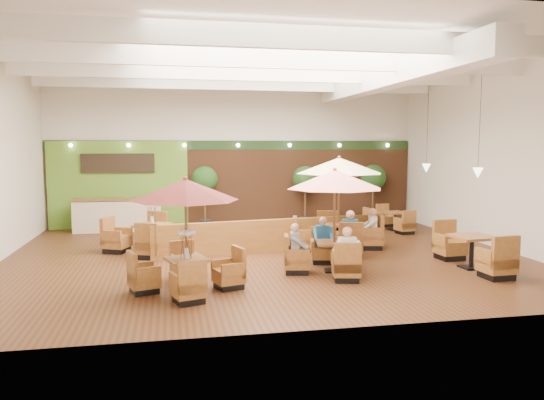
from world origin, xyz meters
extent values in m
plane|color=#381E0F|center=(0.00, 0.00, 0.00)|extent=(14.00, 14.00, 0.00)
cube|color=silver|center=(0.00, 6.00, 2.75)|extent=(14.00, 0.04, 5.50)
cube|color=silver|center=(0.00, -6.00, 2.75)|extent=(14.00, 0.04, 5.50)
cube|color=silver|center=(7.00, 0.00, 2.75)|extent=(0.04, 12.00, 5.50)
cube|color=white|center=(0.00, 0.00, 5.50)|extent=(14.00, 12.00, 0.04)
cube|color=brown|center=(0.00, 5.94, 1.60)|extent=(13.90, 0.10, 3.20)
cube|color=#1E3819|center=(0.00, 5.93, 3.05)|extent=(13.90, 0.12, 0.35)
cube|color=#5C8F29|center=(-4.40, 5.88, 1.60)|extent=(5.00, 0.08, 3.20)
cube|color=black|center=(-4.40, 5.80, 2.40)|extent=(2.60, 0.08, 0.70)
cube|color=white|center=(3.50, 0.00, 4.95)|extent=(0.60, 11.00, 0.60)
cube|color=white|center=(0.00, -4.00, 5.15)|extent=(13.60, 0.12, 0.45)
cube|color=white|center=(0.00, -1.30, 5.15)|extent=(13.60, 0.12, 0.45)
cube|color=white|center=(0.00, 1.30, 5.15)|extent=(13.60, 0.12, 0.45)
cube|color=white|center=(0.00, 4.00, 5.15)|extent=(13.60, 0.12, 0.45)
cylinder|color=black|center=(5.80, -1.00, 3.90)|extent=(0.01, 0.01, 3.20)
cone|color=white|center=(5.80, -1.00, 2.30)|extent=(0.28, 0.28, 0.28)
cylinder|color=black|center=(5.80, 2.00, 3.90)|extent=(0.01, 0.01, 3.20)
cone|color=white|center=(5.80, 2.00, 2.30)|extent=(0.28, 0.28, 0.28)
sphere|color=#FFEAC6|center=(-6.00, 5.70, 3.05)|extent=(0.14, 0.14, 0.14)
sphere|color=#FFEAC6|center=(-4.00, 5.70, 3.05)|extent=(0.14, 0.14, 0.14)
sphere|color=#FFEAC6|center=(-2.00, 5.70, 3.05)|extent=(0.14, 0.14, 0.14)
sphere|color=#FFEAC6|center=(0.00, 5.70, 3.05)|extent=(0.14, 0.14, 0.14)
sphere|color=#FFEAC6|center=(2.00, 5.70, 3.05)|extent=(0.14, 0.14, 0.14)
sphere|color=#FFEAC6|center=(4.00, 5.70, 3.05)|extent=(0.14, 0.14, 0.14)
sphere|color=#FFEAC6|center=(6.00, 5.70, 3.05)|extent=(0.14, 0.14, 0.14)
cube|color=beige|center=(-4.40, 5.10, 0.55)|extent=(3.00, 0.70, 1.10)
cube|color=brown|center=(-4.40, 5.10, 1.15)|extent=(3.00, 0.75, 0.06)
cube|color=brown|center=(0.30, 0.41, 0.48)|extent=(6.83, 1.17, 0.95)
cube|color=brown|center=(-2.24, -3.16, 0.67)|extent=(0.99, 0.99, 0.06)
cylinder|color=black|center=(-2.24, -3.16, 0.34)|extent=(0.09, 0.09, 0.61)
cube|color=black|center=(-2.24, -3.16, 0.02)|extent=(0.53, 0.53, 0.04)
cube|color=brown|center=(-2.24, -4.04, 0.28)|extent=(0.72, 0.72, 0.30)
cube|color=brown|center=(-2.31, -4.27, 0.56)|extent=(0.58, 0.26, 0.65)
cube|color=brown|center=(-2.50, -4.13, 0.46)|extent=(0.23, 0.51, 0.26)
cube|color=brown|center=(-1.98, -3.96, 0.46)|extent=(0.23, 0.51, 0.26)
cube|color=black|center=(-2.24, -4.04, 0.07)|extent=(0.64, 0.64, 0.13)
cube|color=brown|center=(-2.24, -2.28, 0.28)|extent=(0.72, 0.72, 0.30)
cube|color=brown|center=(-2.17, -2.05, 0.56)|extent=(0.58, 0.26, 0.65)
cube|color=brown|center=(-1.98, -2.19, 0.46)|extent=(0.23, 0.51, 0.26)
cube|color=brown|center=(-2.50, -2.36, 0.46)|extent=(0.23, 0.51, 0.26)
cube|color=black|center=(-2.24, -2.28, 0.07)|extent=(0.64, 0.64, 0.13)
cube|color=brown|center=(-3.12, -3.16, 0.28)|extent=(0.72, 0.72, 0.30)
cube|color=brown|center=(-2.89, -3.23, 0.56)|extent=(0.26, 0.58, 0.65)
cube|color=brown|center=(-3.21, -2.90, 0.46)|extent=(0.51, 0.23, 0.26)
cube|color=brown|center=(-3.04, -3.42, 0.46)|extent=(0.51, 0.23, 0.26)
cube|color=black|center=(-3.12, -3.16, 0.07)|extent=(0.64, 0.64, 0.13)
cube|color=brown|center=(-1.36, -3.16, 0.28)|extent=(0.72, 0.72, 0.30)
cube|color=brown|center=(-1.59, -3.09, 0.56)|extent=(0.26, 0.58, 0.65)
cube|color=brown|center=(-1.27, -3.42, 0.46)|extent=(0.51, 0.23, 0.26)
cube|color=brown|center=(-1.44, -2.90, 0.46)|extent=(0.51, 0.23, 0.26)
cube|color=black|center=(-1.36, -3.16, 0.07)|extent=(0.64, 0.64, 0.13)
cylinder|color=brown|center=(-2.24, -3.16, 1.16)|extent=(0.06, 0.06, 2.32)
cone|color=#531918|center=(-2.24, -3.16, 2.14)|extent=(2.23, 2.23, 0.45)
sphere|color=brown|center=(-2.24, -3.16, 2.37)|extent=(0.10, 0.10, 0.10)
cylinder|color=silver|center=(-2.24, -3.16, 0.81)|extent=(0.10, 0.10, 0.22)
cube|color=brown|center=(1.32, -2.12, 0.70)|extent=(0.98, 0.98, 0.06)
cylinder|color=black|center=(1.32, -2.12, 0.36)|extent=(0.10, 0.10, 0.64)
cube|color=black|center=(1.32, -2.12, 0.02)|extent=(0.52, 0.52, 0.04)
cube|color=brown|center=(1.32, -3.04, 0.29)|extent=(0.71, 0.71, 0.31)
cube|color=brown|center=(1.38, -3.29, 0.58)|extent=(0.61, 0.22, 0.68)
cube|color=brown|center=(1.05, -2.98, 0.49)|extent=(0.19, 0.54, 0.27)
cube|color=brown|center=(1.60, -3.10, 0.49)|extent=(0.19, 0.54, 0.27)
cube|color=black|center=(1.32, -3.04, 0.07)|extent=(0.63, 0.63, 0.14)
cube|color=brown|center=(1.32, -1.20, 0.29)|extent=(0.71, 0.71, 0.31)
cube|color=brown|center=(1.27, -0.95, 0.58)|extent=(0.61, 0.22, 0.68)
cube|color=brown|center=(1.60, -1.25, 0.49)|extent=(0.19, 0.54, 0.27)
cube|color=brown|center=(1.05, -1.14, 0.49)|extent=(0.19, 0.54, 0.27)
cube|color=black|center=(1.32, -1.20, 0.07)|extent=(0.63, 0.63, 0.14)
cube|color=brown|center=(0.40, -2.12, 0.29)|extent=(0.71, 0.71, 0.31)
cube|color=brown|center=(0.65, -2.07, 0.58)|extent=(0.22, 0.61, 0.68)
cube|color=brown|center=(0.46, -1.84, 0.49)|extent=(0.54, 0.19, 0.27)
cube|color=brown|center=(0.34, -2.39, 0.49)|extent=(0.54, 0.19, 0.27)
cube|color=black|center=(0.40, -2.12, 0.07)|extent=(0.63, 0.63, 0.14)
cylinder|color=brown|center=(1.32, -2.12, 1.21)|extent=(0.06, 0.06, 2.43)
cone|color=#F57F76|center=(1.32, -2.12, 2.25)|extent=(2.33, 2.33, 0.45)
sphere|color=brown|center=(1.32, -2.12, 2.48)|extent=(0.10, 0.10, 0.10)
cube|color=brown|center=(2.24, 0.36, 0.77)|extent=(1.07, 1.07, 0.06)
cylinder|color=black|center=(2.24, 0.36, 0.39)|extent=(0.11, 0.11, 0.70)
cube|color=black|center=(2.24, 0.36, 0.02)|extent=(0.57, 0.57, 0.04)
cube|color=brown|center=(2.24, -0.65, 0.32)|extent=(0.78, 0.78, 0.34)
cube|color=brown|center=(2.30, -0.92, 0.64)|extent=(0.67, 0.24, 0.74)
cube|color=brown|center=(1.94, -0.59, 0.53)|extent=(0.20, 0.59, 0.30)
cube|color=brown|center=(2.54, -0.72, 0.53)|extent=(0.20, 0.59, 0.30)
cube|color=black|center=(2.24, -0.65, 0.07)|extent=(0.69, 0.69, 0.15)
cube|color=brown|center=(2.24, 1.37, 0.32)|extent=(0.78, 0.78, 0.34)
cube|color=brown|center=(2.18, 1.64, 0.64)|extent=(0.67, 0.24, 0.74)
cube|color=brown|center=(2.54, 1.30, 0.53)|extent=(0.20, 0.59, 0.30)
cube|color=brown|center=(1.94, 1.43, 0.53)|extent=(0.20, 0.59, 0.30)
cube|color=black|center=(2.24, 1.37, 0.07)|extent=(0.69, 0.69, 0.15)
cube|color=brown|center=(1.23, 0.36, 0.32)|extent=(0.78, 0.78, 0.34)
cube|color=brown|center=(1.50, 0.41, 0.64)|extent=(0.24, 0.67, 0.74)
cube|color=brown|center=(1.29, 0.66, 0.53)|extent=(0.59, 0.20, 0.30)
cube|color=brown|center=(1.17, 0.06, 0.53)|extent=(0.59, 0.20, 0.30)
cube|color=black|center=(1.23, 0.36, 0.07)|extent=(0.69, 0.69, 0.15)
cube|color=brown|center=(3.25, 0.36, 0.32)|extent=(0.78, 0.78, 0.34)
cube|color=brown|center=(2.98, 0.30, 0.64)|extent=(0.24, 0.67, 0.74)
cube|color=brown|center=(3.19, 0.06, 0.53)|extent=(0.59, 0.20, 0.30)
cube|color=brown|center=(3.31, 0.66, 0.53)|extent=(0.59, 0.20, 0.30)
cube|color=black|center=(3.25, 0.36, 0.07)|extent=(0.69, 0.69, 0.15)
cylinder|color=brown|center=(2.24, 0.36, 1.33)|extent=(0.06, 0.06, 2.66)
cone|color=beige|center=(2.24, 0.36, 2.48)|extent=(2.55, 2.55, 0.45)
sphere|color=brown|center=(2.24, 0.36, 2.71)|extent=(0.10, 0.10, 0.10)
cube|color=brown|center=(-3.08, 1.25, 0.76)|extent=(1.20, 1.20, 0.06)
cylinder|color=black|center=(-3.08, 1.25, 0.39)|extent=(0.11, 0.11, 0.70)
cube|color=black|center=(-3.08, 1.25, 0.02)|extent=(0.63, 0.63, 0.04)
cube|color=brown|center=(-3.08, 0.24, 0.32)|extent=(0.87, 0.87, 0.34)
cube|color=brown|center=(-2.96, -0.01, 0.64)|extent=(0.64, 0.37, 0.74)
cube|color=brown|center=(-3.36, 0.37, 0.53)|extent=(0.32, 0.56, 0.30)
cube|color=brown|center=(-2.80, 0.11, 0.53)|extent=(0.32, 0.56, 0.30)
cube|color=black|center=(-3.08, 0.24, 0.07)|extent=(0.77, 0.77, 0.15)
cube|color=brown|center=(-3.08, 2.26, 0.32)|extent=(0.87, 0.87, 0.34)
cube|color=brown|center=(-3.19, 2.51, 0.64)|extent=(0.64, 0.37, 0.74)
cube|color=brown|center=(-2.80, 2.13, 0.53)|extent=(0.32, 0.56, 0.30)
cube|color=brown|center=(-3.36, 2.39, 0.53)|extent=(0.32, 0.56, 0.30)
cube|color=black|center=(-3.08, 2.26, 0.07)|extent=(0.77, 0.77, 0.15)
cube|color=brown|center=(-4.08, 1.25, 0.32)|extent=(0.87, 0.87, 0.34)
cube|color=brown|center=(-3.84, 1.36, 0.64)|extent=(0.37, 0.64, 0.74)
cube|color=brown|center=(-3.96, 1.53, 0.53)|extent=(0.56, 0.32, 0.30)
cube|color=brown|center=(-4.21, 0.97, 0.53)|extent=(0.56, 0.32, 0.30)
cube|color=black|center=(-4.08, 1.25, 0.07)|extent=(0.77, 0.77, 0.15)
cylinder|color=silver|center=(-3.08, 1.25, 0.90)|extent=(0.10, 0.10, 0.22)
cube|color=brown|center=(4.80, -2.45, 0.79)|extent=(0.99, 0.99, 0.07)
cylinder|color=black|center=(4.80, -2.45, 0.41)|extent=(0.11, 0.11, 0.72)
cube|color=black|center=(4.80, -2.45, 0.02)|extent=(0.52, 0.52, 0.04)
cube|color=brown|center=(4.80, -3.49, 0.33)|extent=(0.72, 0.72, 0.35)
cube|color=brown|center=(4.79, -3.78, 0.66)|extent=(0.69, 0.15, 0.77)
cube|color=brown|center=(4.48, -3.51, 0.55)|extent=(0.12, 0.61, 0.31)
cube|color=brown|center=(5.12, -3.47, 0.55)|extent=(0.12, 0.61, 0.31)
cube|color=black|center=(4.80, -3.49, 0.08)|extent=(0.64, 0.64, 0.15)
cube|color=brown|center=(4.80, -1.41, 0.33)|extent=(0.72, 0.72, 0.35)
cube|color=brown|center=(4.82, -1.12, 0.66)|extent=(0.69, 0.15, 0.77)
cube|color=brown|center=(5.12, -1.39, 0.55)|extent=(0.12, 0.61, 0.31)
cube|color=brown|center=(4.48, -1.43, 0.55)|extent=(0.12, 0.61, 0.31)
cube|color=black|center=(4.80, -1.41, 0.08)|extent=(0.64, 0.64, 0.15)
cube|color=brown|center=(5.40, 3.49, 0.63)|extent=(0.88, 0.88, 0.05)
cylinder|color=black|center=(5.40, 3.49, 0.33)|extent=(0.09, 0.09, 0.58)
cube|color=black|center=(5.40, 3.49, 0.02)|extent=(0.46, 0.46, 0.04)
cube|color=brown|center=(5.40, 2.65, 0.26)|extent=(0.64, 0.64, 0.28)
cube|color=brown|center=(5.36, 2.43, 0.53)|extent=(0.55, 0.19, 0.62)
cube|color=brown|center=(5.15, 2.60, 0.44)|extent=(0.16, 0.49, 0.25)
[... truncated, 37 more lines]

